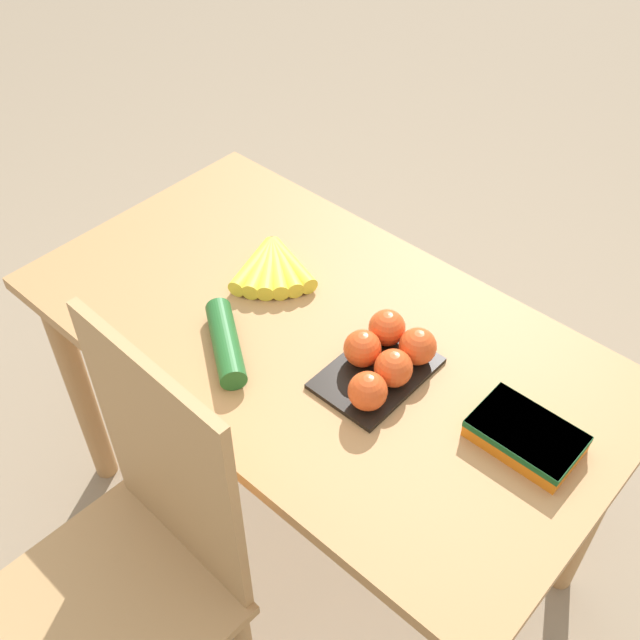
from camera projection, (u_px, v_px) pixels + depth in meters
ground_plane at (320, 521)px, 2.05m from camera, size 12.00×12.00×0.00m
dining_table at (320, 369)px, 1.61m from camera, size 1.26×0.70×0.74m
chair at (135, 566)px, 1.42m from camera, size 0.43×0.41×0.99m
banana_bunch at (273, 266)px, 1.65m from camera, size 0.19×0.19×0.04m
tomato_pack at (384, 359)px, 1.42m from camera, size 0.16×0.24×0.08m
carrot_bag at (526, 435)px, 1.31m from camera, size 0.19×0.12×0.04m
cucumber_near at (226, 342)px, 1.47m from camera, size 0.20×0.16×0.05m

